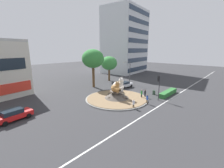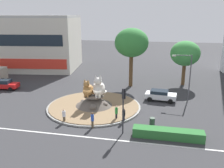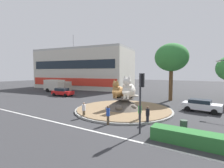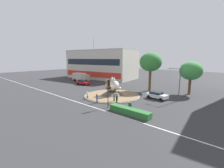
{
  "view_description": "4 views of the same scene",
  "coord_description": "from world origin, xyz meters",
  "px_view_note": "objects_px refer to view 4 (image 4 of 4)",
  "views": [
    {
      "loc": [
        -21.24,
        -17.74,
        9.35
      ],
      "look_at": [
        -1.48,
        -0.11,
        3.23
      ],
      "focal_mm": 24.24,
      "sensor_mm": 36.0,
      "label": 1
    },
    {
      "loc": [
        8.06,
        -27.74,
        11.36
      ],
      "look_at": [
        2.04,
        1.45,
        2.78
      ],
      "focal_mm": 38.75,
      "sensor_mm": 36.0,
      "label": 2
    },
    {
      "loc": [
        9.43,
        -17.9,
        4.73
      ],
      "look_at": [
        -1.54,
        -0.2,
        3.21
      ],
      "focal_mm": 26.54,
      "sensor_mm": 36.0,
      "label": 3
    },
    {
      "loc": [
        21.31,
        -23.74,
        8.08
      ],
      "look_at": [
        0.37,
        -0.4,
        2.71
      ],
      "focal_mm": 24.42,
      "sensor_mm": 36.0,
      "label": 4
    }
  ],
  "objects_px": {
    "shophouse_block": "(101,64)",
    "pedestrian_white_shirt": "(88,95)",
    "cat_statue_tabby": "(109,85)",
    "delivery_box_truck": "(81,77)",
    "broadleaf_tree_behind_island": "(191,71)",
    "litter_bin": "(130,105)",
    "second_tree_near_tower": "(151,62)",
    "pedestrian_black_shirt": "(117,99)",
    "sedan_on_far_lane": "(83,82)",
    "pedestrian_blue_shirt": "(97,98)",
    "hatchback_near_shophouse": "(157,95)",
    "cat_statue_white": "(114,85)",
    "streetlight_arm": "(178,82)",
    "traffic_light_mast": "(108,88)",
    "pedestrian_green_shirt": "(114,98)"
  },
  "relations": [
    {
      "from": "shophouse_block",
      "to": "pedestrian_black_shirt",
      "type": "bearing_deg",
      "value": -47.84
    },
    {
      "from": "cat_statue_white",
      "to": "delivery_box_truck",
      "type": "xyz_separation_m",
      "value": [
        -22.61,
        8.17,
        -1.0
      ]
    },
    {
      "from": "traffic_light_mast",
      "to": "second_tree_near_tower",
      "type": "bearing_deg",
      "value": 12.43
    },
    {
      "from": "cat_statue_white",
      "to": "streetlight_arm",
      "type": "relative_size",
      "value": 0.46
    },
    {
      "from": "streetlight_arm",
      "to": "sedan_on_far_lane",
      "type": "xyz_separation_m",
      "value": [
        -27.69,
        -0.98,
        -2.91
      ]
    },
    {
      "from": "sedan_on_far_lane",
      "to": "delivery_box_truck",
      "type": "xyz_separation_m",
      "value": [
        -5.93,
        3.64,
        0.77
      ]
    },
    {
      "from": "cat_statue_white",
      "to": "litter_bin",
      "type": "relative_size",
      "value": 3.17
    },
    {
      "from": "cat_statue_tabby",
      "to": "traffic_light_mast",
      "type": "xyz_separation_m",
      "value": [
        5.38,
        -5.83,
        0.84
      ]
    },
    {
      "from": "sedan_on_far_lane",
      "to": "hatchback_near_shophouse",
      "type": "distance_m",
      "value": 24.25
    },
    {
      "from": "hatchback_near_shophouse",
      "to": "litter_bin",
      "type": "distance_m",
      "value": 8.23
    },
    {
      "from": "sedan_on_far_lane",
      "to": "litter_bin",
      "type": "height_order",
      "value": "sedan_on_far_lane"
    },
    {
      "from": "traffic_light_mast",
      "to": "pedestrian_white_shirt",
      "type": "distance_m",
      "value": 7.15
    },
    {
      "from": "hatchback_near_shophouse",
      "to": "litter_bin",
      "type": "height_order",
      "value": "hatchback_near_shophouse"
    },
    {
      "from": "shophouse_block",
      "to": "pedestrian_white_shirt",
      "type": "bearing_deg",
      "value": -56.92
    },
    {
      "from": "second_tree_near_tower",
      "to": "litter_bin",
      "type": "xyz_separation_m",
      "value": [
        4.15,
        -14.32,
        -6.6
      ]
    },
    {
      "from": "second_tree_near_tower",
      "to": "delivery_box_truck",
      "type": "xyz_separation_m",
      "value": [
        -25.28,
        -2.18,
        -5.47
      ]
    },
    {
      "from": "litter_bin",
      "to": "shophouse_block",
      "type": "bearing_deg",
      "value": 142.63
    },
    {
      "from": "cat_statue_tabby",
      "to": "streetlight_arm",
      "type": "bearing_deg",
      "value": 120.62
    },
    {
      "from": "cat_statue_tabby",
      "to": "pedestrian_white_shirt",
      "type": "height_order",
      "value": "cat_statue_tabby"
    },
    {
      "from": "pedestrian_blue_shirt",
      "to": "hatchback_near_shophouse",
      "type": "bearing_deg",
      "value": 77.9
    },
    {
      "from": "pedestrian_blue_shirt",
      "to": "pedestrian_white_shirt",
      "type": "distance_m",
      "value": 3.41
    },
    {
      "from": "delivery_box_truck",
      "to": "litter_bin",
      "type": "distance_m",
      "value": 31.86
    },
    {
      "from": "second_tree_near_tower",
      "to": "pedestrian_white_shirt",
      "type": "relative_size",
      "value": 5.93
    },
    {
      "from": "streetlight_arm",
      "to": "litter_bin",
      "type": "xyz_separation_m",
      "value": [
        -4.19,
        -9.48,
        -3.27
      ]
    },
    {
      "from": "cat_statue_tabby",
      "to": "delivery_box_truck",
      "type": "bearing_deg",
      "value": -106.4
    },
    {
      "from": "pedestrian_blue_shirt",
      "to": "pedestrian_black_shirt",
      "type": "bearing_deg",
      "value": 57.4
    },
    {
      "from": "traffic_light_mast",
      "to": "cat_statue_white",
      "type": "bearing_deg",
      "value": 41.06
    },
    {
      "from": "broadleaf_tree_behind_island",
      "to": "pedestrian_white_shirt",
      "type": "relative_size",
      "value": 4.62
    },
    {
      "from": "cat_statue_white",
      "to": "pedestrian_white_shirt",
      "type": "bearing_deg",
      "value": -32.88
    },
    {
      "from": "pedestrian_blue_shirt",
      "to": "pedestrian_white_shirt",
      "type": "bearing_deg",
      "value": -167.47
    },
    {
      "from": "cat_statue_tabby",
      "to": "shophouse_block",
      "type": "distance_m",
      "value": 30.58
    },
    {
      "from": "shophouse_block",
      "to": "hatchback_near_shophouse",
      "type": "bearing_deg",
      "value": -33.93
    },
    {
      "from": "broadleaf_tree_behind_island",
      "to": "pedestrian_blue_shirt",
      "type": "bearing_deg",
      "value": -119.17
    },
    {
      "from": "broadleaf_tree_behind_island",
      "to": "second_tree_near_tower",
      "type": "bearing_deg",
      "value": -163.25
    },
    {
      "from": "broadleaf_tree_behind_island",
      "to": "litter_bin",
      "type": "relative_size",
      "value": 8.13
    },
    {
      "from": "traffic_light_mast",
      "to": "pedestrian_green_shirt",
      "type": "bearing_deg",
      "value": 31.06
    },
    {
      "from": "second_tree_near_tower",
      "to": "delivery_box_truck",
      "type": "height_order",
      "value": "second_tree_near_tower"
    },
    {
      "from": "pedestrian_black_shirt",
      "to": "litter_bin",
      "type": "distance_m",
      "value": 3.14
    },
    {
      "from": "hatchback_near_shophouse",
      "to": "shophouse_block",
      "type": "bearing_deg",
      "value": 159.74
    },
    {
      "from": "cat_statue_tabby",
      "to": "cat_statue_white",
      "type": "height_order",
      "value": "cat_statue_white"
    },
    {
      "from": "pedestrian_blue_shirt",
      "to": "litter_bin",
      "type": "height_order",
      "value": "pedestrian_blue_shirt"
    },
    {
      "from": "pedestrian_blue_shirt",
      "to": "hatchback_near_shophouse",
      "type": "relative_size",
      "value": 0.4
    },
    {
      "from": "traffic_light_mast",
      "to": "second_tree_near_tower",
      "type": "distance_m",
      "value": 16.99
    },
    {
      "from": "shophouse_block",
      "to": "pedestrian_white_shirt",
      "type": "distance_m",
      "value": 33.28
    },
    {
      "from": "cat_statue_white",
      "to": "pedestrian_green_shirt",
      "type": "bearing_deg",
      "value": 34.16
    },
    {
      "from": "cat_statue_tabby",
      "to": "litter_bin",
      "type": "height_order",
      "value": "cat_statue_tabby"
    },
    {
      "from": "broadleaf_tree_behind_island",
      "to": "cat_statue_white",
      "type": "bearing_deg",
      "value": -130.89
    },
    {
      "from": "cat_statue_white",
      "to": "hatchback_near_shophouse",
      "type": "distance_m",
      "value": 8.85
    },
    {
      "from": "pedestrian_white_shirt",
      "to": "second_tree_near_tower",
      "type": "bearing_deg",
      "value": 158.2
    },
    {
      "from": "traffic_light_mast",
      "to": "sedan_on_far_lane",
      "type": "height_order",
      "value": "traffic_light_mast"
    }
  ]
}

